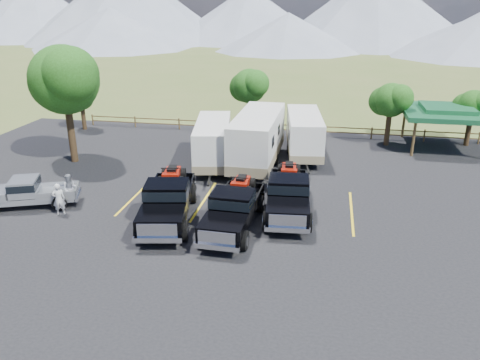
% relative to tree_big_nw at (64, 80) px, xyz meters
% --- Properties ---
extents(ground, '(320.00, 320.00, 0.00)m').
position_rel_tree_big_nw_xyz_m(ground, '(12.55, -9.03, -5.60)').
color(ground, '#4A5E27').
rests_on(ground, ground).
extents(asphalt_lot, '(44.00, 34.00, 0.04)m').
position_rel_tree_big_nw_xyz_m(asphalt_lot, '(12.55, -6.03, -5.58)').
color(asphalt_lot, black).
rests_on(asphalt_lot, ground).
extents(stall_lines, '(12.12, 5.50, 0.01)m').
position_rel_tree_big_nw_xyz_m(stall_lines, '(12.55, -5.03, -5.55)').
color(stall_lines, yellow).
rests_on(stall_lines, asphalt_lot).
extents(tree_big_nw, '(5.54, 5.18, 7.84)m').
position_rel_tree_big_nw_xyz_m(tree_big_nw, '(0.00, 0.00, 0.00)').
color(tree_big_nw, black).
rests_on(tree_big_nw, ground).
extents(tree_ne_a, '(3.11, 2.92, 4.76)m').
position_rel_tree_big_nw_xyz_m(tree_ne_a, '(21.52, 7.99, -2.11)').
color(tree_ne_a, black).
rests_on(tree_ne_a, ground).
extents(tree_ne_b, '(2.77, 2.59, 4.27)m').
position_rel_tree_big_nw_xyz_m(tree_ne_b, '(27.52, 8.99, -2.47)').
color(tree_ne_b, black).
rests_on(tree_ne_b, ground).
extents(tree_north, '(3.46, 3.24, 5.25)m').
position_rel_tree_big_nw_xyz_m(tree_north, '(10.52, 9.99, -1.76)').
color(tree_north, black).
rests_on(tree_north, ground).
extents(tree_nw_small, '(2.59, 2.43, 3.85)m').
position_rel_tree_big_nw_xyz_m(tree_nw_small, '(-3.48, 7.99, -2.81)').
color(tree_nw_small, black).
rests_on(tree_nw_small, ground).
extents(rail_fence, '(36.12, 0.12, 1.00)m').
position_rel_tree_big_nw_xyz_m(rail_fence, '(14.55, 9.47, -4.99)').
color(rail_fence, brown).
rests_on(rail_fence, ground).
extents(pavilion, '(6.20, 6.20, 3.22)m').
position_rel_tree_big_nw_xyz_m(pavilion, '(25.55, 7.97, -2.81)').
color(pavilion, brown).
rests_on(pavilion, ground).
extents(mountain_range, '(209.00, 71.00, 20.00)m').
position_rel_tree_big_nw_xyz_m(mountain_range, '(4.92, 96.95, 2.28)').
color(mountain_range, slate).
rests_on(mountain_range, ground).
extents(rig_left, '(3.39, 7.08, 2.27)m').
position_rel_tree_big_nw_xyz_m(rig_left, '(9.39, -7.50, -4.46)').
color(rig_left, black).
rests_on(rig_left, asphalt_lot).
extents(rig_center, '(2.41, 6.41, 2.12)m').
position_rel_tree_big_nw_xyz_m(rig_center, '(12.79, -7.75, -4.54)').
color(rig_center, black).
rests_on(rig_center, asphalt_lot).
extents(rig_right, '(2.73, 6.73, 2.20)m').
position_rel_tree_big_nw_xyz_m(rig_right, '(15.23, -5.51, -4.50)').
color(rig_right, black).
rests_on(rig_right, asphalt_lot).
extents(trailer_left, '(3.37, 8.45, 2.92)m').
position_rel_tree_big_nw_xyz_m(trailer_left, '(9.61, 1.03, -4.03)').
color(trailer_left, silver).
rests_on(trailer_left, asphalt_lot).
extents(trailer_center, '(2.73, 10.02, 3.49)m').
position_rel_tree_big_nw_xyz_m(trailer_center, '(12.55, 1.40, -3.73)').
color(trailer_center, silver).
rests_on(trailer_center, asphalt_lot).
extents(trailer_right, '(3.06, 8.60, 2.97)m').
position_rel_tree_big_nw_xyz_m(trailer_right, '(15.45, 4.17, -4.00)').
color(trailer_right, silver).
rests_on(trailer_right, asphalt_lot).
extents(pickup_silver, '(5.54, 3.48, 1.59)m').
position_rel_tree_big_nw_xyz_m(pickup_silver, '(1.55, -7.46, -4.73)').
color(pickup_silver, '#999CA2').
rests_on(pickup_silver, asphalt_lot).
extents(person_a, '(0.75, 0.68, 1.71)m').
position_rel_tree_big_nw_xyz_m(person_a, '(3.71, -8.08, -4.70)').
color(person_a, silver).
rests_on(person_a, asphalt_lot).
extents(person_b, '(0.98, 0.87, 1.67)m').
position_rel_tree_big_nw_xyz_m(person_b, '(3.53, -6.64, -4.72)').
color(person_b, slate).
rests_on(person_b, asphalt_lot).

